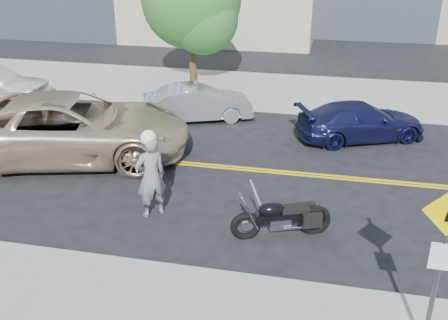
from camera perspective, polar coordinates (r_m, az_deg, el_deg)
ground_plane at (r=14.95m, az=1.70°, el=-0.93°), size 120.00×120.00×0.00m
sidewalk_far at (r=21.88m, az=5.35°, el=7.47°), size 60.00×5.00×0.15m
pedestrian_sign at (r=8.46m, az=22.65°, el=-9.27°), size 0.78×0.08×3.00m
motorcyclist at (r=12.27m, az=-7.97°, el=-1.52°), size 0.87×0.87×2.17m
motorcycle at (r=11.61m, az=6.35°, el=-5.31°), size 2.29×1.41×1.34m
suv at (r=15.91m, az=-16.34°, el=3.39°), size 7.49×4.86×1.92m
parked_car_silver at (r=18.54m, az=-2.87°, el=6.22°), size 4.02×2.65×1.25m
parked_car_blue at (r=17.38m, az=14.67°, el=4.09°), size 4.47×3.23×1.20m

